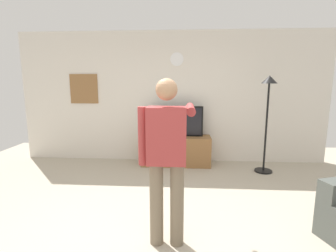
{
  "coord_description": "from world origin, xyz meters",
  "views": [
    {
      "loc": [
        0.26,
        -2.34,
        1.68
      ],
      "look_at": [
        0.03,
        1.2,
        1.05
      ],
      "focal_mm": 26.83,
      "sensor_mm": 36.0,
      "label": 1
    }
  ],
  "objects_px": {
    "television": "(176,121)",
    "person_standing_nearer_lamp": "(167,154)",
    "floor_lamp": "(268,104)",
    "tv_stand": "(176,151)",
    "wall_clock": "(177,59)",
    "framed_picture": "(84,89)"
  },
  "relations": [
    {
      "from": "television",
      "to": "person_standing_nearer_lamp",
      "type": "xyz_separation_m",
      "value": [
        -0.01,
        -2.59,
        0.07
      ]
    },
    {
      "from": "floor_lamp",
      "to": "television",
      "type": "bearing_deg",
      "value": 167.98
    },
    {
      "from": "tv_stand",
      "to": "wall_clock",
      "type": "relative_size",
      "value": 5.18
    },
    {
      "from": "television",
      "to": "framed_picture",
      "type": "bearing_deg",
      "value": 172.79
    },
    {
      "from": "tv_stand",
      "to": "television",
      "type": "distance_m",
      "value": 0.6
    },
    {
      "from": "television",
      "to": "floor_lamp",
      "type": "relative_size",
      "value": 0.6
    },
    {
      "from": "wall_clock",
      "to": "person_standing_nearer_lamp",
      "type": "height_order",
      "value": "wall_clock"
    },
    {
      "from": "tv_stand",
      "to": "television",
      "type": "height_order",
      "value": "television"
    },
    {
      "from": "television",
      "to": "wall_clock",
      "type": "xyz_separation_m",
      "value": [
        0.0,
        0.24,
        1.23
      ]
    },
    {
      "from": "framed_picture",
      "to": "person_standing_nearer_lamp",
      "type": "bearing_deg",
      "value": -55.47
    },
    {
      "from": "tv_stand",
      "to": "floor_lamp",
      "type": "relative_size",
      "value": 0.78
    },
    {
      "from": "framed_picture",
      "to": "floor_lamp",
      "type": "height_order",
      "value": "framed_picture"
    },
    {
      "from": "television",
      "to": "person_standing_nearer_lamp",
      "type": "relative_size",
      "value": 0.63
    },
    {
      "from": "floor_lamp",
      "to": "tv_stand",
      "type": "bearing_deg",
      "value": 169.52
    },
    {
      "from": "television",
      "to": "wall_clock",
      "type": "bearing_deg",
      "value": 90.0
    },
    {
      "from": "tv_stand",
      "to": "television",
      "type": "bearing_deg",
      "value": 90.0
    },
    {
      "from": "tv_stand",
      "to": "framed_picture",
      "type": "xyz_separation_m",
      "value": [
        -1.96,
        0.3,
        1.24
      ]
    },
    {
      "from": "framed_picture",
      "to": "person_standing_nearer_lamp",
      "type": "height_order",
      "value": "framed_picture"
    },
    {
      "from": "framed_picture",
      "to": "person_standing_nearer_lamp",
      "type": "xyz_separation_m",
      "value": [
        1.95,
        -2.84,
        -0.57
      ]
    },
    {
      "from": "floor_lamp",
      "to": "framed_picture",
      "type": "bearing_deg",
      "value": 170.56
    },
    {
      "from": "tv_stand",
      "to": "wall_clock",
      "type": "height_order",
      "value": "wall_clock"
    },
    {
      "from": "tv_stand",
      "to": "floor_lamp",
      "type": "xyz_separation_m",
      "value": [
        1.67,
        -0.31,
        0.98
      ]
    }
  ]
}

